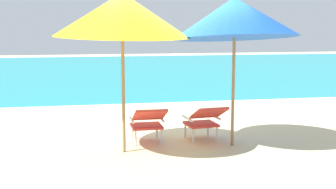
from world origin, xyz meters
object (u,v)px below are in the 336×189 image
at_px(lounge_chair_left, 148,121).
at_px(beach_umbrella_right, 235,18).
at_px(lounge_chair_right, 205,119).
at_px(beach_umbrella_left, 122,15).

height_order(lounge_chair_left, beach_umbrella_right, beach_umbrella_right).
bearing_deg(lounge_chair_right, lounge_chair_left, 178.50).
distance_m(beach_umbrella_left, beach_umbrella_right, 1.83).
relative_size(beach_umbrella_left, beach_umbrella_right, 1.14).
xyz_separation_m(lounge_chair_right, beach_umbrella_left, (-1.43, -0.37, 1.76)).
bearing_deg(lounge_chair_left, beach_umbrella_right, -13.69).
bearing_deg(beach_umbrella_left, beach_umbrella_right, 1.96).
bearing_deg(lounge_chair_left, lounge_chair_right, -1.50).
xyz_separation_m(lounge_chair_left, lounge_chair_right, (0.99, -0.03, 0.00)).
bearing_deg(lounge_chair_right, beach_umbrella_right, -38.10).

